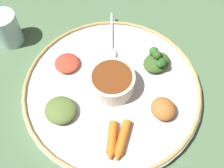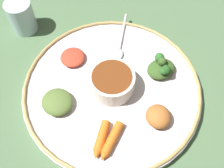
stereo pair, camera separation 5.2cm
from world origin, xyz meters
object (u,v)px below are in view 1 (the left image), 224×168
object	(u,v)px
spoon	(112,43)
drinking_glass	(7,31)
greens_pile	(157,61)
carrot_near_spoon	(112,140)
center_bowl	(112,82)
carrot_outer	(122,140)

from	to	relation	value
spoon	drinking_glass	world-z (taller)	drinking_glass
greens_pile	drinking_glass	world-z (taller)	drinking_glass
spoon	carrot_near_spoon	xyz separation A→B (m)	(-0.15, 0.21, 0.01)
center_bowl	spoon	xyz separation A→B (m)	(0.07, -0.10, -0.02)
spoon	greens_pile	bearing A→B (deg)	-176.93
greens_pile	center_bowl	bearing A→B (deg)	65.07
carrot_near_spoon	carrot_outer	xyz separation A→B (m)	(-0.02, -0.01, 0.00)
center_bowl	carrot_outer	distance (m)	0.13
greens_pile	carrot_outer	world-z (taller)	greens_pile
carrot_outer	center_bowl	bearing A→B (deg)	-46.05
carrot_near_spoon	carrot_outer	bearing A→B (deg)	-144.37
center_bowl	spoon	bearing A→B (deg)	-55.04
carrot_near_spoon	drinking_glass	xyz separation A→B (m)	(0.38, -0.08, 0.01)
center_bowl	carrot_outer	world-z (taller)	center_bowl
carrot_near_spoon	drinking_glass	size ratio (longest dim) A/B	0.91
spoon	greens_pile	world-z (taller)	greens_pile
drinking_glass	spoon	bearing A→B (deg)	-151.85
carrot_outer	greens_pile	bearing A→B (deg)	-79.35
greens_pile	carrot_near_spoon	size ratio (longest dim) A/B	1.04
center_bowl	carrot_outer	size ratio (longest dim) A/B	1.15
center_bowl	carrot_near_spoon	size ratio (longest dim) A/B	1.28
carrot_near_spoon	drinking_glass	bearing A→B (deg)	-12.24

